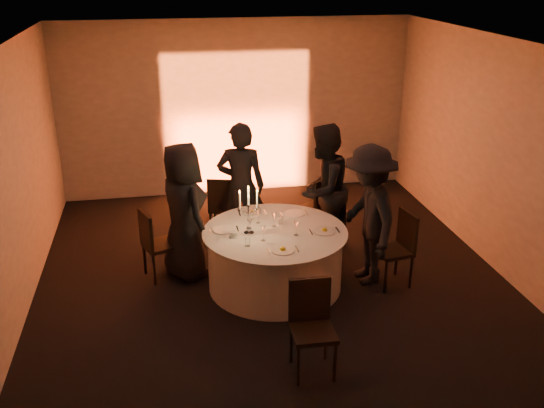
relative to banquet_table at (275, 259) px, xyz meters
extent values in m
plane|color=black|center=(0.00, 0.00, -0.38)|extent=(7.00, 7.00, 0.00)
plane|color=silver|center=(0.00, 0.00, 2.62)|extent=(7.00, 7.00, 0.00)
plane|color=#9F9B94|center=(0.00, 3.50, 1.12)|extent=(7.00, 0.00, 7.00)
plane|color=#9F9B94|center=(0.00, -3.50, 1.12)|extent=(7.00, 0.00, 7.00)
plane|color=#9F9B94|center=(-3.00, 0.00, 1.12)|extent=(0.00, 7.00, 7.00)
plane|color=#9F9B94|center=(3.00, 0.00, 1.12)|extent=(0.00, 7.00, 7.00)
cube|color=black|center=(0.00, 3.20, -0.33)|extent=(0.25, 0.12, 0.10)
cylinder|color=black|center=(0.00, 0.00, -0.37)|extent=(0.60, 0.60, 0.03)
cylinder|color=black|center=(0.00, 0.00, -0.01)|extent=(0.20, 0.20, 0.75)
cylinder|color=silver|center=(0.00, 0.00, -0.01)|extent=(1.68, 1.68, 0.75)
cylinder|color=silver|center=(0.00, 0.00, 0.38)|extent=(1.80, 1.80, 0.02)
cube|color=black|center=(-1.40, 0.53, 0.07)|extent=(0.53, 0.53, 0.05)
cube|color=black|center=(-1.58, 0.46, 0.32)|extent=(0.18, 0.40, 0.47)
cylinder|color=black|center=(-1.18, 0.42, -0.16)|extent=(0.04, 0.04, 0.44)
cylinder|color=black|center=(-1.30, 0.75, -0.16)|extent=(0.04, 0.04, 0.44)
cylinder|color=black|center=(-1.51, 0.30, -0.16)|extent=(0.04, 0.04, 0.44)
cylinder|color=black|center=(-1.63, 0.63, -0.16)|extent=(0.04, 0.04, 0.44)
cube|color=black|center=(-0.45, 1.63, 0.08)|extent=(0.52, 0.52, 0.05)
cube|color=black|center=(-0.50, 1.45, 0.34)|extent=(0.42, 0.15, 0.48)
cylinder|color=black|center=(-0.23, 1.76, -0.16)|extent=(0.04, 0.04, 0.45)
cylinder|color=black|center=(-0.58, 1.85, -0.16)|extent=(0.04, 0.04, 0.45)
cylinder|color=black|center=(-0.33, 1.41, -0.16)|extent=(0.04, 0.04, 0.45)
cylinder|color=black|center=(-0.67, 1.51, -0.16)|extent=(0.04, 0.04, 0.45)
cube|color=black|center=(0.82, 1.22, 0.11)|extent=(0.62, 0.62, 0.05)
cube|color=black|center=(0.93, 1.05, 0.38)|extent=(0.39, 0.28, 0.51)
cylinder|color=black|center=(0.87, 1.48, -0.14)|extent=(0.04, 0.04, 0.48)
cylinder|color=black|center=(0.55, 1.27, -0.14)|extent=(0.04, 0.04, 0.48)
cylinder|color=black|center=(1.08, 1.17, -0.14)|extent=(0.04, 0.04, 0.48)
cylinder|color=black|center=(0.76, 0.95, -0.14)|extent=(0.04, 0.04, 0.48)
cube|color=black|center=(1.47, -0.22, 0.08)|extent=(0.48, 0.48, 0.05)
cube|color=black|center=(1.66, -0.19, 0.34)|extent=(0.10, 0.42, 0.48)
cylinder|color=black|center=(1.27, -0.07, -0.16)|extent=(0.04, 0.04, 0.45)
cylinder|color=black|center=(1.32, -0.43, -0.16)|extent=(0.04, 0.04, 0.45)
cylinder|color=black|center=(1.62, -0.01, -0.16)|extent=(0.04, 0.04, 0.45)
cylinder|color=black|center=(1.68, -0.37, -0.16)|extent=(0.04, 0.04, 0.45)
cube|color=black|center=(0.04, -1.78, 0.08)|extent=(0.44, 0.44, 0.05)
cube|color=black|center=(0.05, -1.59, 0.34)|extent=(0.43, 0.05, 0.49)
cylinder|color=black|center=(-0.14, -1.96, -0.16)|extent=(0.04, 0.04, 0.46)
cylinder|color=black|center=(0.22, -1.96, -0.16)|extent=(0.04, 0.04, 0.46)
cylinder|color=black|center=(-0.13, -1.59, -0.16)|extent=(0.04, 0.04, 0.46)
cylinder|color=black|center=(0.23, -1.60, -0.16)|extent=(0.04, 0.04, 0.46)
imported|color=black|center=(-1.09, 0.53, 0.52)|extent=(0.90, 1.04, 1.80)
imported|color=black|center=(-0.25, 1.23, 0.54)|extent=(0.75, 0.57, 1.85)
imported|color=black|center=(0.84, 0.86, 0.55)|extent=(1.14, 1.14, 1.86)
imported|color=black|center=(1.18, -0.05, 0.53)|extent=(0.73, 1.20, 1.82)
cylinder|color=white|center=(-0.62, 0.14, 0.39)|extent=(0.28, 0.28, 0.01)
cube|color=#B4B5B9|center=(-0.79, 0.14, 0.39)|extent=(0.01, 0.17, 0.01)
cube|color=#B4B5B9|center=(-0.45, 0.14, 0.39)|extent=(0.02, 0.17, 0.01)
cylinder|color=white|center=(-0.19, 0.61, 0.39)|extent=(0.27, 0.27, 0.01)
cube|color=#B4B5B9|center=(-0.36, 0.61, 0.39)|extent=(0.02, 0.17, 0.01)
cube|color=#B4B5B9|center=(-0.02, 0.61, 0.39)|extent=(0.01, 0.17, 0.01)
sphere|color=yellow|center=(-0.19, 0.61, 0.43)|extent=(0.07, 0.07, 0.07)
cylinder|color=white|center=(0.34, 0.48, 0.39)|extent=(0.29, 0.29, 0.01)
cube|color=#B4B5B9|center=(0.17, 0.48, 0.39)|extent=(0.02, 0.17, 0.01)
cube|color=#B4B5B9|center=(0.51, 0.48, 0.39)|extent=(0.01, 0.17, 0.01)
cylinder|color=white|center=(0.60, -0.13, 0.39)|extent=(0.29, 0.29, 0.01)
cube|color=#B4B5B9|center=(0.43, -0.13, 0.39)|extent=(0.02, 0.17, 0.01)
cube|color=#B4B5B9|center=(0.77, -0.13, 0.39)|extent=(0.01, 0.17, 0.01)
sphere|color=yellow|center=(0.60, -0.13, 0.43)|extent=(0.07, 0.07, 0.07)
cylinder|color=white|center=(-0.02, -0.55, 0.39)|extent=(0.27, 0.27, 0.01)
cube|color=#B4B5B9|center=(-0.19, -0.55, 0.39)|extent=(0.02, 0.17, 0.01)
cube|color=#B4B5B9|center=(0.15, -0.55, 0.39)|extent=(0.02, 0.17, 0.01)
sphere|color=yellow|center=(-0.02, -0.55, 0.43)|extent=(0.07, 0.07, 0.07)
cylinder|color=white|center=(-0.52, -0.09, 0.39)|extent=(0.11, 0.11, 0.01)
cylinder|color=white|center=(-0.52, -0.09, 0.42)|extent=(0.07, 0.07, 0.06)
cylinder|color=white|center=(-0.33, -0.02, 0.40)|extent=(0.13, 0.13, 0.02)
sphere|color=white|center=(-0.33, -0.02, 0.45)|extent=(0.07, 0.07, 0.07)
cylinder|color=white|center=(-0.33, -0.02, 0.58)|extent=(0.03, 0.03, 0.33)
cylinder|color=white|center=(-0.33, -0.02, 0.76)|extent=(0.05, 0.05, 0.03)
cylinder|color=white|center=(-0.33, -0.02, 0.87)|extent=(0.02, 0.02, 0.21)
cone|color=orange|center=(-0.33, -0.02, 1.00)|extent=(0.02, 0.02, 0.03)
cylinder|color=white|center=(-0.38, -0.02, 0.68)|extent=(0.12, 0.02, 0.08)
cylinder|color=white|center=(-0.44, -0.02, 0.71)|extent=(0.05, 0.05, 0.03)
cylinder|color=white|center=(-0.44, -0.02, 0.82)|extent=(0.02, 0.02, 0.21)
cone|color=orange|center=(-0.44, -0.02, 0.95)|extent=(0.02, 0.02, 0.03)
cylinder|color=white|center=(-0.27, -0.02, 0.68)|extent=(0.12, 0.02, 0.08)
cylinder|color=white|center=(-0.22, -0.02, 0.71)|extent=(0.05, 0.05, 0.03)
cylinder|color=white|center=(-0.22, -0.02, 0.82)|extent=(0.02, 0.02, 0.21)
cone|color=orange|center=(-0.22, -0.02, 0.95)|extent=(0.02, 0.02, 0.03)
cylinder|color=silver|center=(-0.32, -0.01, 0.39)|extent=(0.06, 0.06, 0.01)
cylinder|color=silver|center=(-0.32, -0.01, 0.44)|extent=(0.01, 0.01, 0.10)
cone|color=silver|center=(-0.32, -0.01, 0.53)|extent=(0.07, 0.07, 0.09)
cylinder|color=silver|center=(-0.21, 0.41, 0.39)|extent=(0.06, 0.06, 0.01)
cylinder|color=silver|center=(-0.21, 0.41, 0.44)|extent=(0.01, 0.01, 0.10)
cone|color=silver|center=(-0.21, 0.41, 0.53)|extent=(0.07, 0.07, 0.09)
cylinder|color=silver|center=(0.02, 0.13, 0.39)|extent=(0.06, 0.06, 0.01)
cylinder|color=silver|center=(0.02, 0.13, 0.44)|extent=(0.01, 0.01, 0.10)
cone|color=silver|center=(0.02, 0.13, 0.53)|extent=(0.07, 0.07, 0.09)
cylinder|color=silver|center=(0.23, -0.17, 0.39)|extent=(0.06, 0.06, 0.01)
cylinder|color=silver|center=(0.23, -0.17, 0.44)|extent=(0.01, 0.01, 0.10)
cone|color=silver|center=(0.23, -0.17, 0.53)|extent=(0.07, 0.07, 0.09)
cylinder|color=silver|center=(-0.16, 0.28, 0.39)|extent=(0.06, 0.06, 0.01)
cylinder|color=silver|center=(-0.16, 0.28, 0.44)|extent=(0.01, 0.01, 0.10)
cone|color=silver|center=(-0.16, 0.28, 0.53)|extent=(0.07, 0.07, 0.09)
cylinder|color=silver|center=(-0.19, -0.24, 0.39)|extent=(0.06, 0.06, 0.01)
cylinder|color=silver|center=(-0.19, -0.24, 0.44)|extent=(0.01, 0.01, 0.10)
cone|color=silver|center=(-0.19, -0.24, 0.53)|extent=(0.07, 0.07, 0.09)
cylinder|color=silver|center=(-0.40, -0.35, 0.43)|extent=(0.07, 0.07, 0.09)
cylinder|color=silver|center=(0.12, 0.20, 0.43)|extent=(0.07, 0.07, 0.09)
camera|label=1|loc=(-1.29, -6.68, 3.52)|focal=40.00mm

